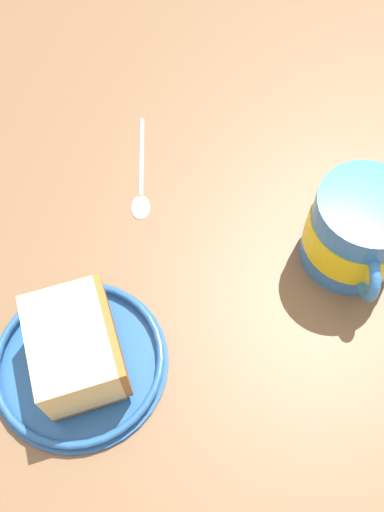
{
  "coord_description": "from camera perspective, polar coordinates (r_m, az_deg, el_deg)",
  "views": [
    {
      "loc": [
        -12.8,
        -11.33,
        47.18
      ],
      "look_at": [
        7.39,
        2.28,
        3.0
      ],
      "focal_mm": 38.44,
      "sensor_mm": 36.0,
      "label": 1
    }
  ],
  "objects": [
    {
      "name": "small_plate",
      "position": [
        0.5,
        -11.59,
        -10.68
      ],
      "size": [
        15.52,
        15.52,
        1.55
      ],
      "color": "#26599E",
      "rests_on": "ground_plane"
    },
    {
      "name": "tea_mug",
      "position": [
        0.52,
        16.84,
        2.55
      ],
      "size": [
        10.55,
        9.32,
        8.9
      ],
      "color": "#3372BF",
      "rests_on": "ground_plane"
    },
    {
      "name": "ground_plane",
      "position": [
        0.52,
        -2.53,
        -9.63
      ],
      "size": [
        117.96,
        117.96,
        2.89
      ],
      "primitive_type": "cube",
      "color": "brown"
    },
    {
      "name": "teaspoon",
      "position": [
        0.58,
        -5.36,
        7.19
      ],
      "size": [
        11.74,
        8.94,
        0.8
      ],
      "color": "silver",
      "rests_on": "ground_plane"
    },
    {
      "name": "cake_slice",
      "position": [
        0.47,
        -11.97,
        -9.34
      ],
      "size": [
        10.99,
        11.34,
        6.24
      ],
      "color": "#9E662D",
      "rests_on": "small_plate"
    }
  ]
}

